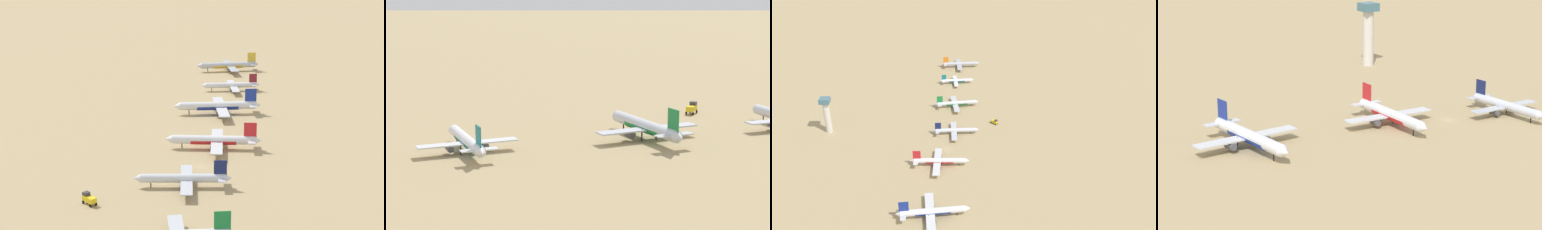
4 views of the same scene
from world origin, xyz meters
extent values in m
plane|color=tan|center=(0.00, 0.00, 0.00)|extent=(1911.30, 1911.30, 0.00)
cylinder|color=#B2B7C1|center=(-17.70, -158.29, 3.72)|extent=(32.02, 7.83, 3.36)
cone|color=#B2B7C1|center=(-0.53, -155.84, 3.72)|extent=(3.27, 3.66, 3.30)
cone|color=#B2B7C1|center=(-34.70, -160.71, 3.72)|extent=(2.88, 3.35, 3.03)
cube|color=gold|center=(-31.55, -160.26, 7.66)|extent=(4.86, 0.99, 6.20)
cube|color=#A4A8B2|center=(-32.08, -160.34, 4.05)|extent=(4.30, 10.92, 0.32)
cube|color=#A4A8B2|center=(-19.02, -158.48, 3.13)|extent=(8.63, 30.42, 0.40)
cylinder|color=#4C4C54|center=(-19.07, -153.12, 1.91)|extent=(3.97, 2.54, 2.04)
cylinder|color=#4C4C54|center=(-17.57, -163.63, 1.91)|extent=(3.97, 2.54, 2.04)
cylinder|color=black|center=(-5.71, -156.58, 1.69)|extent=(0.39, 0.39, 3.38)
cylinder|color=black|center=(-20.22, -156.32, 1.69)|extent=(0.39, 0.39, 3.38)
cylinder|color=black|center=(-19.57, -160.88, 1.69)|extent=(0.39, 0.39, 3.38)
cylinder|color=gold|center=(-17.70, -158.29, 3.47)|extent=(17.83, 5.81, 3.37)
cylinder|color=silver|center=(-16.96, -112.60, 3.11)|extent=(26.76, 5.00, 2.81)
cone|color=silver|center=(-2.52, -111.40, 3.11)|extent=(2.59, 2.94, 2.75)
cone|color=silver|center=(-31.26, -113.79, 3.11)|extent=(2.27, 2.69, 2.53)
cube|color=maroon|center=(-28.61, -113.57, 6.40)|extent=(4.07, 0.59, 5.18)
cube|color=silver|center=(-29.05, -113.60, 3.39)|extent=(3.09, 9.04, 0.27)
cube|color=silver|center=(-18.07, -112.69, 2.61)|extent=(5.76, 25.36, 0.33)
cylinder|color=#4C4C54|center=(-17.85, -108.22, 1.60)|extent=(3.24, 1.95, 1.70)
cylinder|color=#4C4C54|center=(-17.11, -117.07, 1.60)|extent=(3.24, 1.95, 1.70)
cylinder|color=black|center=(-6.88, -111.77, 1.41)|extent=(0.33, 0.33, 2.82)
cylinder|color=black|center=(-18.97, -110.84, 1.41)|extent=(0.33, 0.33, 2.82)
cylinder|color=black|center=(-18.65, -114.67, 1.41)|extent=(0.33, 0.33, 2.82)
cylinder|color=silver|center=(-8.49, -69.56, 4.12)|extent=(35.54, 6.33, 3.73)
cone|color=silver|center=(10.71, -68.14, 4.12)|extent=(3.40, 3.88, 3.66)
cone|color=silver|center=(-27.49, -70.96, 4.12)|extent=(2.99, 3.55, 3.36)
cube|color=navy|center=(-23.97, -70.70, 8.50)|extent=(5.41, 0.74, 6.87)
cube|color=silver|center=(-24.55, -70.74, 4.50)|extent=(4.00, 11.99, 0.35)
cube|color=silver|center=(-9.96, -69.66, 3.47)|extent=(7.36, 33.66, 0.44)
cylinder|color=#4C4C54|center=(-9.61, -63.73, 2.12)|extent=(4.28, 2.56, 2.26)
cylinder|color=#4C4C54|center=(-8.74, -75.48, 2.12)|extent=(4.28, 2.56, 2.26)
cylinder|color=black|center=(4.91, -68.57, 1.88)|extent=(0.43, 0.43, 3.75)
cylinder|color=black|center=(-11.13, -67.19, 1.88)|extent=(0.43, 0.43, 3.75)
cylinder|color=black|center=(-10.75, -72.28, 1.88)|extent=(0.43, 0.43, 3.75)
cylinder|color=navy|center=(-8.49, -69.56, 3.85)|extent=(19.67, 5.16, 3.74)
cylinder|color=silver|center=(-5.09, -20.08, 3.89)|extent=(33.47, 5.04, 3.52)
cone|color=silver|center=(13.04, -20.91, 3.89)|extent=(3.12, 3.58, 3.45)
cone|color=silver|center=(-23.05, -19.26, 3.89)|extent=(2.74, 3.28, 3.17)
cube|color=red|center=(-19.72, -19.42, 8.01)|extent=(5.10, 0.56, 6.48)
cube|color=silver|center=(-20.27, -19.39, 4.24)|extent=(3.47, 11.24, 0.33)
cube|color=silver|center=(-6.48, -20.02, 3.27)|extent=(6.06, 31.67, 0.42)
cylinder|color=#4C4C54|center=(-5.49, -14.50, 2.00)|extent=(3.98, 2.31, 2.13)
cylinder|color=#4C4C54|center=(-6.00, -25.61, 2.00)|extent=(3.98, 2.31, 2.13)
cylinder|color=black|center=(7.56, -20.66, 1.77)|extent=(0.41, 0.41, 3.54)
cylinder|color=black|center=(-7.30, -17.57, 1.77)|extent=(0.41, 0.41, 3.54)
cylinder|color=black|center=(-7.52, -22.38, 1.77)|extent=(0.41, 0.41, 3.54)
cylinder|color=red|center=(-5.09, -20.08, 3.63)|extent=(18.48, 4.36, 3.53)
cylinder|color=silver|center=(6.64, 20.32, 3.44)|extent=(29.50, 3.30, 3.11)
cone|color=silver|center=(22.69, 20.43, 3.44)|extent=(2.64, 3.07, 3.05)
cone|color=silver|center=(-9.24, 20.22, 3.44)|extent=(2.31, 2.82, 2.80)
cube|color=#141E51|center=(-6.29, 20.24, 7.08)|extent=(4.51, 0.32, 5.73)
cube|color=#B6BBC5|center=(-6.78, 20.24, 3.75)|extent=(2.68, 9.84, 0.29)
cube|color=#B6BBC5|center=(5.42, 20.32, 2.89)|extent=(4.27, 27.87, 0.37)
cylinder|color=#4C4C54|center=(6.04, 25.23, 1.77)|extent=(3.45, 1.91, 1.88)
cylinder|color=#4C4C54|center=(6.10, 15.41, 1.77)|extent=(3.45, 1.91, 1.88)
cylinder|color=black|center=(17.85, 20.40, 1.56)|extent=(0.36, 0.36, 3.13)
cylinder|color=black|center=(4.58, 22.44, 1.56)|extent=(0.36, 0.36, 3.13)
cylinder|color=black|center=(4.61, 18.18, 1.56)|extent=(0.36, 0.36, 3.13)
cube|color=#197A38|center=(-5.19, 64.31, 7.71)|extent=(4.91, 0.78, 6.24)
cube|color=yellow|center=(37.15, 35.06, 1.95)|extent=(5.22, 5.37, 1.70)
cube|color=#333338|center=(38.31, 33.82, 3.35)|extent=(2.74, 2.73, 1.10)
cylinder|color=black|center=(39.34, 34.40, 0.55)|extent=(1.01, 1.04, 1.10)
cylinder|color=black|center=(37.66, 32.83, 0.55)|extent=(1.01, 1.04, 1.10)
cylinder|color=black|center=(36.65, 37.29, 0.55)|extent=(1.01, 1.04, 1.10)
cylinder|color=black|center=(34.97, 35.73, 0.55)|extent=(1.01, 1.04, 1.10)
camera|label=1|loc=(3.53, 250.39, 94.91)|focal=66.61mm
camera|label=2|loc=(-166.70, 150.34, 44.13)|focal=66.50mm
camera|label=3|loc=(0.22, -245.24, 154.89)|focal=38.62mm
camera|label=4|loc=(190.35, -166.09, 71.65)|focal=72.90mm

